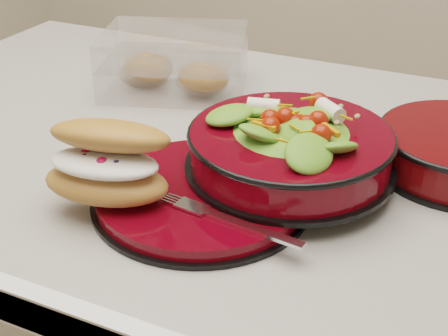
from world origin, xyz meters
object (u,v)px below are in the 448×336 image
at_px(salad_bowl, 291,140).
at_px(pastry_box, 175,62).
at_px(dinner_plate, 202,195).
at_px(croissant, 108,163).
at_px(fork, 233,221).

distance_m(salad_bowl, pastry_box, 0.34).
bearing_deg(dinner_plate, salad_bowl, 48.39).
bearing_deg(croissant, dinner_plate, 22.11).
distance_m(dinner_plate, salad_bowl, 0.12).
height_order(croissant, fork, croissant).
distance_m(croissant, pastry_box, 0.37).
xyz_separation_m(fork, pastry_box, (-0.26, 0.34, 0.02)).
distance_m(fork, pastry_box, 0.43).
xyz_separation_m(croissant, pastry_box, (-0.11, 0.35, -0.02)).
bearing_deg(croissant, salad_bowl, 29.90).
xyz_separation_m(dinner_plate, pastry_box, (-0.19, 0.29, 0.03)).
xyz_separation_m(salad_bowl, pastry_box, (-0.27, 0.21, -0.01)).
height_order(dinner_plate, pastry_box, pastry_box).
xyz_separation_m(salad_bowl, croissant, (-0.16, -0.14, 0.00)).
distance_m(salad_bowl, fork, 0.14).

